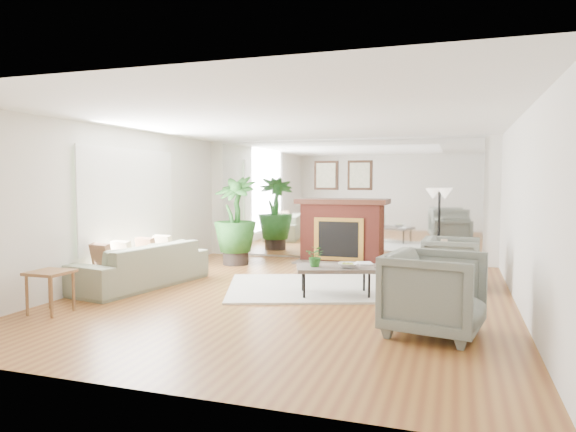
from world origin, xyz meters
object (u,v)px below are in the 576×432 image
(floor_lamp, at_px, (439,200))
(fireplace, at_px, (341,229))
(armchair_back, at_px, (451,262))
(armchair_front, at_px, (434,293))
(potted_ficus, at_px, (235,218))
(side_table, at_px, (50,278))
(coffee_table, at_px, (335,269))
(sofa, at_px, (140,265))

(floor_lamp, bearing_deg, fireplace, 175.21)
(armchair_back, distance_m, armchair_front, 2.64)
(potted_ficus, xyz_separation_m, floor_lamp, (3.78, 0.81, 0.36))
(armchair_back, bearing_deg, side_table, 126.61)
(coffee_table, height_order, sofa, sofa)
(side_table, bearing_deg, armchair_front, 7.11)
(sofa, height_order, armchair_front, armchair_front)
(armchair_back, distance_m, floor_lamp, 1.96)
(coffee_table, xyz_separation_m, armchair_back, (1.56, 1.20, -0.01))
(fireplace, xyz_separation_m, coffee_table, (0.60, -3.08, -0.26))
(coffee_table, xyz_separation_m, armchair_front, (1.41, -1.44, 0.05))
(coffee_table, height_order, armchair_back, armchair_back)
(coffee_table, height_order, side_table, side_table)
(armchair_back, relative_size, potted_ficus, 0.49)
(floor_lamp, bearing_deg, side_table, -132.12)
(fireplace, bearing_deg, potted_ficus, -152.83)
(fireplace, distance_m, floor_lamp, 2.00)
(armchair_back, bearing_deg, armchair_front, 179.21)
(armchair_back, bearing_deg, floor_lamp, 10.96)
(fireplace, relative_size, potted_ficus, 1.19)
(floor_lamp, bearing_deg, potted_ficus, -167.94)
(fireplace, relative_size, side_table, 3.87)
(coffee_table, xyz_separation_m, floor_lamp, (1.30, 2.92, 0.88))
(potted_ficus, bearing_deg, armchair_front, -42.31)
(fireplace, bearing_deg, floor_lamp, -4.79)
(fireplace, relative_size, floor_lamp, 1.37)
(sofa, height_order, potted_ficus, potted_ficus)
(coffee_table, relative_size, armchair_back, 1.43)
(armchair_back, relative_size, side_table, 1.61)
(coffee_table, bearing_deg, sofa, -175.31)
(sofa, bearing_deg, side_table, 7.28)
(coffee_table, bearing_deg, fireplace, 100.97)
(side_table, bearing_deg, coffee_table, 32.48)
(armchair_front, bearing_deg, coffee_table, 55.32)
(fireplace, distance_m, potted_ficus, 2.14)
(fireplace, xyz_separation_m, armchair_front, (2.01, -4.51, -0.21))
(armchair_front, bearing_deg, potted_ficus, 58.46)
(armchair_front, bearing_deg, sofa, 85.88)
(armchair_front, xyz_separation_m, side_table, (-4.56, -0.57, -0.00))
(fireplace, height_order, coffee_table, fireplace)
(fireplace, height_order, sofa, fireplace)
(armchair_front, distance_m, potted_ficus, 5.29)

